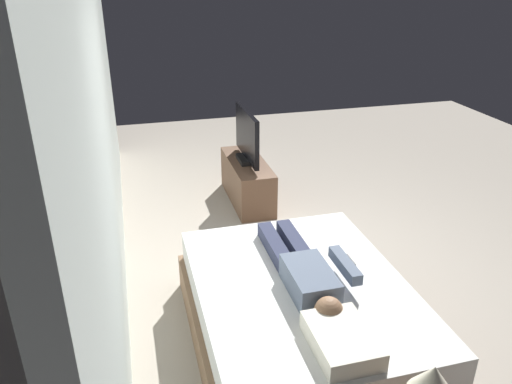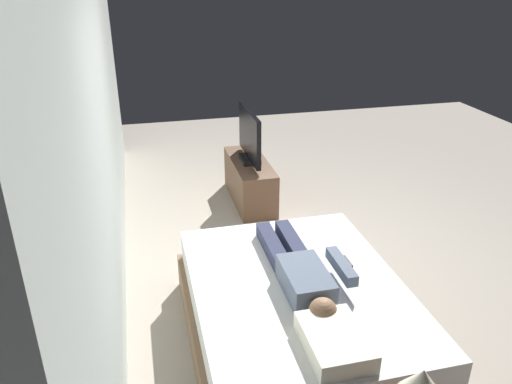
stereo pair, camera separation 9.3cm
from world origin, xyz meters
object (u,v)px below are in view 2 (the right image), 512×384
Objects in this scene: person at (301,272)px; remote at (346,261)px; tv_stand at (250,181)px; tv at (250,137)px; pillow at (335,341)px; bed at (297,316)px.

person is 8.40× the size of remote.
person is 2.49m from tv_stand.
tv_stand is (2.30, 0.21, -0.30)m from remote.
tv is at bearing 5.11° from remote.
pillow is 0.44× the size of tv_stand.
tv is (3.14, -0.23, 0.18)m from pillow.
remote is at bearing -69.53° from person.
person is at bearing -2.39° from pillow.
tv is at bearing -5.24° from bed.
tv_stand is (3.14, -0.23, -0.35)m from pillow.
pillow is at bearing 175.86° from tv_stand.
tv reaches higher than pillow.
pillow is 0.38× the size of person.
tv_stand is 1.25× the size of tv.
tv reaches higher than remote.
bed is at bearing 135.15° from person.
remote is 0.17× the size of tv.
remote is 2.32m from tv.
pillow is at bearing 177.61° from person.
remote is 2.33m from tv_stand.
person is at bearing 175.37° from tv.
remote reaches higher than bed.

